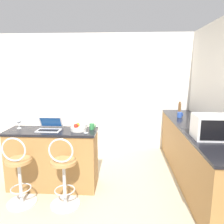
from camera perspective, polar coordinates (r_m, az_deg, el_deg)
name	(u,v)px	position (r m, az deg, el deg)	size (l,w,h in m)	color
ground_plane	(73,212)	(3.16, -10.05, -24.23)	(20.00, 20.00, 0.00)	#BCAD8E
wall_back	(97,92)	(5.03, -4.05, 5.14)	(12.00, 0.06, 2.60)	silver
breakfast_bar	(53,159)	(3.57, -15.17, -11.69)	(1.37, 0.50, 0.92)	#9E703D
counter_right	(195,153)	(3.90, 20.78, -10.08)	(0.60, 2.96, 0.92)	#9E703D
bar_stool_near	(19,173)	(3.28, -23.15, -14.50)	(0.40, 0.40, 0.97)	silver
bar_stool_far	(64,175)	(3.07, -12.50, -15.67)	(0.40, 0.40, 0.97)	silver
laptop	(50,127)	(3.44, -15.97, -3.72)	(0.35, 0.27, 0.19)	silver
microwave	(213,127)	(3.16, 24.86, -3.55)	(0.49, 0.35, 0.32)	silver
wine_glass_tall	(19,121)	(3.67, -23.21, -2.25)	(0.08, 0.08, 0.16)	silver
mug_white	(195,119)	(4.10, 20.84, -1.70)	(0.10, 0.08, 0.09)	white
wine_glass_short	(86,125)	(3.15, -6.88, -3.36)	(0.07, 0.07, 0.16)	silver
fruit_bowl	(78,128)	(3.31, -8.76, -4.18)	(0.24, 0.24, 0.11)	silver
mug_blue	(180,115)	(4.35, 17.27, -0.70)	(0.10, 0.09, 0.10)	#2D51AD
mug_green	(92,126)	(3.35, -5.22, -3.76)	(0.10, 0.08, 0.09)	#338447
pepper_mill	(180,108)	(4.76, 17.24, 1.09)	(0.06, 0.06, 0.25)	brown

